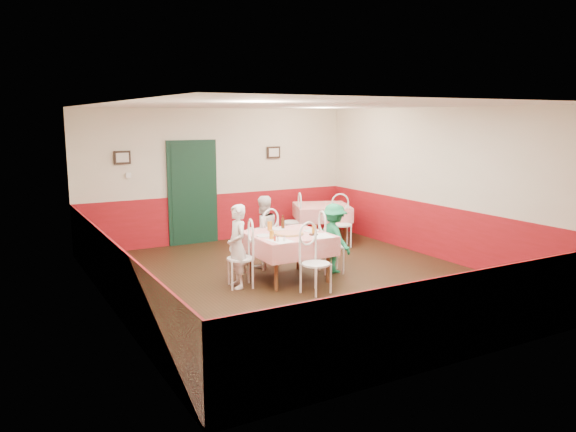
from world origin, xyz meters
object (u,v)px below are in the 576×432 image
beer_bottle (283,223)px  glass_a (272,235)px  second_table (322,222)px  glass_b (314,229)px  chair_near (316,264)px  glass_c (270,226)px  chair_far (264,242)px  chair_second_a (292,222)px  pizza (289,233)px  wallet (313,234)px  chair_left (240,259)px  chair_right (332,246)px  main_table (288,257)px  chair_second_b (342,225)px  diner_right (334,238)px  diner_far (263,232)px  diner_left (237,246)px

beer_bottle → glass_a: bearing=-130.9°
second_table → glass_b: bearing=-125.0°
chair_near → glass_c: bearing=82.3°
chair_far → glass_b: (0.38, -1.05, 0.38)m
glass_b → beer_bottle: (-0.26, 0.58, 0.03)m
chair_second_a → pizza: chair_second_a is taller
chair_far → glass_c: (-0.13, -0.47, 0.39)m
pizza → wallet: 0.40m
chair_second_a → glass_b: (-0.99, -2.48, 0.38)m
chair_left → chair_right: 1.70m
chair_far → beer_bottle: bearing=89.8°
glass_b → beer_bottle: bearing=114.2°
second_table → glass_b: 3.06m
main_table → glass_a: glass_a is taller
second_table → glass_c: (-2.24, -1.90, 0.46)m
second_table → chair_second_a: 0.75m
chair_second_a → chair_second_b: size_ratio=1.00×
diner_right → main_table: bearing=86.5°
main_table → diner_right: diner_right is taller
chair_far → wallet: bearing=90.8°
chair_left → chair_right: bearing=104.4°
main_table → wallet: bearing=-45.4°
second_table → diner_far: bearing=-146.9°
chair_near → glass_a: chair_near is taller
pizza → diner_far: 0.96m
diner_far → beer_bottle: bearing=100.0°
glass_a → chair_second_a: bearing=54.7°
pizza → diner_right: (0.92, 0.06, -0.18)m
glass_b → beer_bottle: 0.64m
wallet → diner_far: (-0.30, 1.20, -0.14)m
main_table → chair_near: (0.00, -0.85, 0.08)m
chair_right → glass_c: (-0.98, 0.38, 0.39)m
main_table → chair_right: (0.85, 0.00, 0.08)m
wallet → diner_far: bearing=103.9°
chair_second_b → glass_b: same height
diner_right → beer_bottle: bearing=60.9°
glass_a → glass_b: (0.79, 0.03, 0.00)m
chair_left → chair_near: 1.20m
main_table → glass_a: size_ratio=9.05×
glass_b → chair_left: bearing=170.7°
chair_left → diner_left: size_ratio=0.69×
chair_second_a → chair_near: bearing=-1.7°
diner_left → chair_left: bearing=95.5°
second_table → glass_a: bearing=-135.2°
chair_near → diner_left: diner_left is taller
diner_far → main_table: bearing=87.8°
beer_bottle → chair_second_a: bearing=56.7°
second_table → pizza: pizza is taller
chair_right → diner_far: (-0.85, 0.90, 0.18)m
beer_bottle → wallet: (0.19, -0.68, -0.09)m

